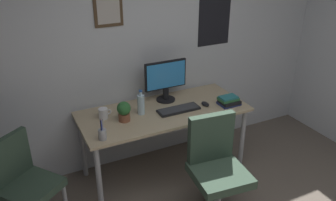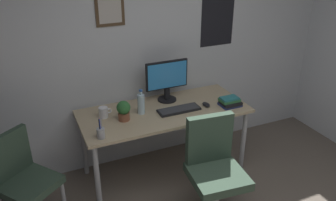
{
  "view_description": "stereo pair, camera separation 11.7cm",
  "coord_description": "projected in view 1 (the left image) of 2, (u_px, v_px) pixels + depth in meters",
  "views": [
    {
      "loc": [
        -1.38,
        -1.11,
        2.33
      ],
      "look_at": [
        -0.06,
        1.6,
        0.9
      ],
      "focal_mm": 37.13,
      "sensor_mm": 36.0,
      "label": 1
    },
    {
      "loc": [
        -1.28,
        -1.16,
        2.33
      ],
      "look_at": [
        -0.06,
        1.6,
        0.9
      ],
      "focal_mm": 37.13,
      "sensor_mm": 36.0,
      "label": 2
    }
  ],
  "objects": [
    {
      "name": "office_chair",
      "position": [
        216.0,
        163.0,
        3.04
      ],
      "size": [
        0.56,
        0.57,
        0.95
      ],
      "color": "#334738",
      "rests_on": "ground_plane"
    },
    {
      "name": "side_chair",
      "position": [
        23.0,
        180.0,
        2.88
      ],
      "size": [
        0.59,
        0.59,
        0.88
      ],
      "color": "#334738",
      "rests_on": "ground_plane"
    },
    {
      "name": "keyboard",
      "position": [
        179.0,
        109.0,
        3.47
      ],
      "size": [
        0.43,
        0.15,
        0.03
      ],
      "color": "black",
      "rests_on": "desk"
    },
    {
      "name": "computer_mouse",
      "position": [
        205.0,
        104.0,
        3.57
      ],
      "size": [
        0.06,
        0.11,
        0.04
      ],
      "color": "black",
      "rests_on": "desk"
    },
    {
      "name": "wall_back",
      "position": [
        150.0,
        44.0,
        3.63
      ],
      "size": [
        4.4,
        0.1,
        2.6
      ],
      "color": "silver",
      "rests_on": "ground_plane"
    },
    {
      "name": "monitor",
      "position": [
        166.0,
        79.0,
        3.6
      ],
      "size": [
        0.46,
        0.2,
        0.43
      ],
      "color": "black",
      "rests_on": "desk"
    },
    {
      "name": "desk",
      "position": [
        164.0,
        117.0,
        3.52
      ],
      "size": [
        1.69,
        0.73,
        0.75
      ],
      "color": "tan",
      "rests_on": "ground_plane"
    },
    {
      "name": "potted_plant",
      "position": [
        124.0,
        111.0,
        3.24
      ],
      "size": [
        0.13,
        0.13,
        0.19
      ],
      "color": "brown",
      "rests_on": "desk"
    },
    {
      "name": "water_bottle",
      "position": [
        141.0,
        104.0,
        3.37
      ],
      "size": [
        0.07,
        0.07,
        0.25
      ],
      "color": "silver",
      "rests_on": "desk"
    },
    {
      "name": "book_stack_left",
      "position": [
        229.0,
        101.0,
        3.58
      ],
      "size": [
        0.21,
        0.17,
        0.1
      ],
      "color": "navy",
      "rests_on": "desk"
    },
    {
      "name": "coffee_mug_near",
      "position": [
        103.0,
        113.0,
        3.31
      ],
      "size": [
        0.13,
        0.09,
        0.1
      ],
      "color": "white",
      "rests_on": "desk"
    },
    {
      "name": "pen_cup",
      "position": [
        102.0,
        134.0,
        2.96
      ],
      "size": [
        0.07,
        0.07,
        0.2
      ],
      "color": "#9EA0A5",
      "rests_on": "desk"
    }
  ]
}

